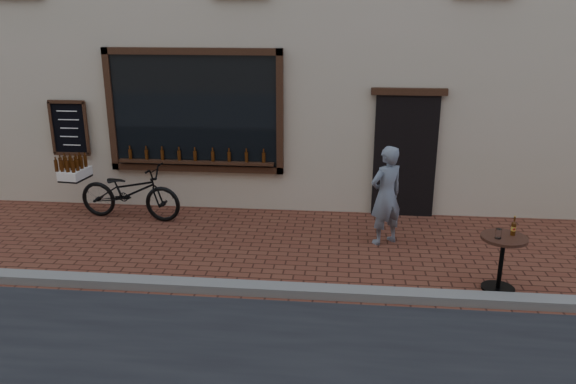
# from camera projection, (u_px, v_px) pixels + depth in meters

# --- Properties ---
(ground) EXTENTS (90.00, 90.00, 0.00)m
(ground) POSITION_uv_depth(u_px,v_px,m) (276.00, 301.00, 7.26)
(ground) COLOR #5E2C1E
(ground) RESTS_ON ground
(kerb) EXTENTS (90.00, 0.25, 0.12)m
(kerb) POSITION_uv_depth(u_px,v_px,m) (278.00, 290.00, 7.43)
(kerb) COLOR slate
(kerb) RESTS_ON ground
(cargo_bicycle) EXTENTS (2.30, 0.88, 1.07)m
(cargo_bicycle) POSITION_uv_depth(u_px,v_px,m) (128.00, 191.00, 10.02)
(cargo_bicycle) COLOR black
(cargo_bicycle) RESTS_ON ground
(bistro_table) EXTENTS (0.60, 0.60, 1.03)m
(bistro_table) POSITION_uv_depth(u_px,v_px,m) (503.00, 252.00, 7.40)
(bistro_table) COLOR black
(bistro_table) RESTS_ON ground
(pedestrian) EXTENTS (0.70, 0.65, 1.61)m
(pedestrian) POSITION_uv_depth(u_px,v_px,m) (386.00, 195.00, 8.85)
(pedestrian) COLOR slate
(pedestrian) RESTS_ON ground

